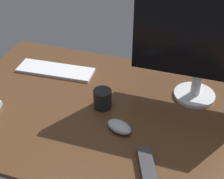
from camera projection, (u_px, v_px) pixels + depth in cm
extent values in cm
cube|color=#4C301C|center=(118.00, 114.00, 133.68)|extent=(140.00, 84.00, 2.00)
cylinder|color=silver|center=(194.00, 95.00, 141.19)|extent=(17.79, 17.79, 1.50)
cylinder|color=silver|center=(196.00, 85.00, 137.94)|extent=(4.05, 4.05, 9.37)
cube|color=black|center=(206.00, 34.00, 123.59)|extent=(56.77, 3.20, 38.66)
cube|color=silver|center=(56.00, 70.00, 157.19)|extent=(37.71, 13.46, 1.24)
ellipsoid|color=#999EA5|center=(119.00, 127.00, 123.41)|extent=(11.95, 9.59, 3.62)
cube|color=#2D2D33|center=(147.00, 169.00, 107.92)|extent=(11.21, 18.29, 2.54)
cylinder|color=black|center=(102.00, 99.00, 133.49)|extent=(7.58, 7.58, 8.26)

